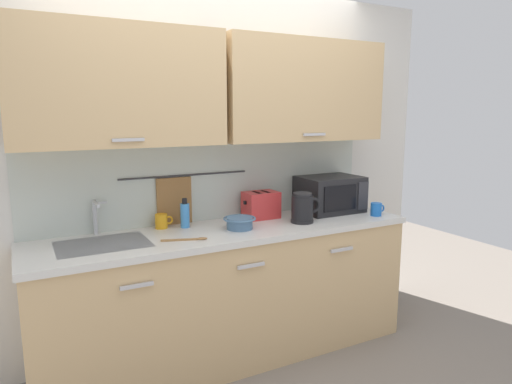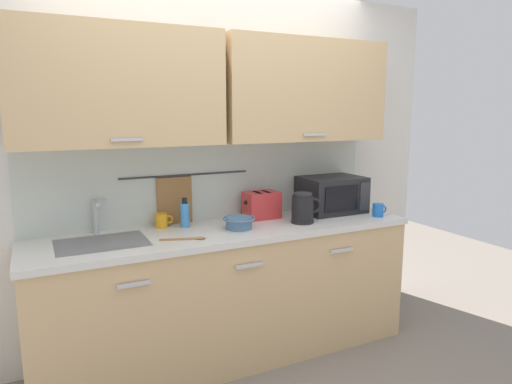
{
  "view_description": "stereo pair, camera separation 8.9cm",
  "coord_description": "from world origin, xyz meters",
  "px_view_note": "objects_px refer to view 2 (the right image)",
  "views": [
    {
      "loc": [
        -1.21,
        -2.35,
        1.66
      ],
      "look_at": [
        0.22,
        0.33,
        1.12
      ],
      "focal_mm": 32.07,
      "sensor_mm": 36.0,
      "label": 1
    },
    {
      "loc": [
        -1.13,
        -2.39,
        1.66
      ],
      "look_at": [
        0.22,
        0.33,
        1.12
      ],
      "focal_mm": 32.07,
      "sensor_mm": 36.0,
      "label": 2
    }
  ],
  "objects_px": {
    "mixing_bowl": "(239,222)",
    "electric_kettle": "(303,208)",
    "toaster": "(262,205)",
    "wooden_spoon": "(188,239)",
    "mug_near_sink": "(162,220)",
    "microwave": "(332,194)",
    "dish_soap_bottle": "(185,214)",
    "mug_by_kettle": "(378,210)"
  },
  "relations": [
    {
      "from": "dish_soap_bottle",
      "to": "electric_kettle",
      "type": "bearing_deg",
      "value": -17.89
    },
    {
      "from": "microwave",
      "to": "toaster",
      "type": "distance_m",
      "value": 0.57
    },
    {
      "from": "mug_near_sink",
      "to": "wooden_spoon",
      "type": "bearing_deg",
      "value": -79.69
    },
    {
      "from": "mug_by_kettle",
      "to": "wooden_spoon",
      "type": "xyz_separation_m",
      "value": [
        -1.43,
        0.03,
        -0.04
      ]
    },
    {
      "from": "microwave",
      "to": "electric_kettle",
      "type": "xyz_separation_m",
      "value": [
        -0.38,
        -0.19,
        -0.03
      ]
    },
    {
      "from": "electric_kettle",
      "to": "mixing_bowl",
      "type": "bearing_deg",
      "value": 174.68
    },
    {
      "from": "electric_kettle",
      "to": "dish_soap_bottle",
      "type": "height_order",
      "value": "electric_kettle"
    },
    {
      "from": "toaster",
      "to": "wooden_spoon",
      "type": "bearing_deg",
      "value": -154.52
    },
    {
      "from": "wooden_spoon",
      "to": "mixing_bowl",
      "type": "bearing_deg",
      "value": 15.0
    },
    {
      "from": "electric_kettle",
      "to": "mug_near_sink",
      "type": "height_order",
      "value": "electric_kettle"
    },
    {
      "from": "electric_kettle",
      "to": "mixing_bowl",
      "type": "height_order",
      "value": "electric_kettle"
    },
    {
      "from": "mixing_bowl",
      "to": "wooden_spoon",
      "type": "xyz_separation_m",
      "value": [
        -0.38,
        -0.1,
        -0.04
      ]
    },
    {
      "from": "electric_kettle",
      "to": "wooden_spoon",
      "type": "xyz_separation_m",
      "value": [
        -0.84,
        -0.06,
        -0.1
      ]
    },
    {
      "from": "toaster",
      "to": "mug_near_sink",
      "type": "bearing_deg",
      "value": 176.23
    },
    {
      "from": "toaster",
      "to": "wooden_spoon",
      "type": "relative_size",
      "value": 0.95
    },
    {
      "from": "mug_near_sink",
      "to": "mixing_bowl",
      "type": "distance_m",
      "value": 0.51
    },
    {
      "from": "mug_near_sink",
      "to": "mixing_bowl",
      "type": "xyz_separation_m",
      "value": [
        0.44,
        -0.26,
        -0.0
      ]
    },
    {
      "from": "wooden_spoon",
      "to": "dish_soap_bottle",
      "type": "bearing_deg",
      "value": 75.81
    },
    {
      "from": "electric_kettle",
      "to": "toaster",
      "type": "height_order",
      "value": "electric_kettle"
    },
    {
      "from": "mixing_bowl",
      "to": "toaster",
      "type": "height_order",
      "value": "toaster"
    },
    {
      "from": "microwave",
      "to": "dish_soap_bottle",
      "type": "relative_size",
      "value": 2.35
    },
    {
      "from": "mixing_bowl",
      "to": "wooden_spoon",
      "type": "height_order",
      "value": "mixing_bowl"
    },
    {
      "from": "dish_soap_bottle",
      "to": "mug_near_sink",
      "type": "height_order",
      "value": "dish_soap_bottle"
    },
    {
      "from": "electric_kettle",
      "to": "wooden_spoon",
      "type": "height_order",
      "value": "electric_kettle"
    },
    {
      "from": "mug_near_sink",
      "to": "electric_kettle",
      "type": "bearing_deg",
      "value": -18.25
    },
    {
      "from": "mixing_bowl",
      "to": "wooden_spoon",
      "type": "distance_m",
      "value": 0.39
    },
    {
      "from": "dish_soap_bottle",
      "to": "mixing_bowl",
      "type": "distance_m",
      "value": 0.37
    },
    {
      "from": "mug_by_kettle",
      "to": "wooden_spoon",
      "type": "distance_m",
      "value": 1.43
    },
    {
      "from": "electric_kettle",
      "to": "mug_by_kettle",
      "type": "height_order",
      "value": "electric_kettle"
    },
    {
      "from": "mug_near_sink",
      "to": "toaster",
      "type": "distance_m",
      "value": 0.72
    },
    {
      "from": "mug_near_sink",
      "to": "toaster",
      "type": "relative_size",
      "value": 0.47
    },
    {
      "from": "electric_kettle",
      "to": "mixing_bowl",
      "type": "xyz_separation_m",
      "value": [
        -0.46,
        0.04,
        -0.06
      ]
    },
    {
      "from": "dish_soap_bottle",
      "to": "wooden_spoon",
      "type": "bearing_deg",
      "value": -104.19
    },
    {
      "from": "mixing_bowl",
      "to": "electric_kettle",
      "type": "bearing_deg",
      "value": -5.32
    },
    {
      "from": "microwave",
      "to": "mixing_bowl",
      "type": "xyz_separation_m",
      "value": [
        -0.84,
        -0.15,
        -0.09
      ]
    },
    {
      "from": "microwave",
      "to": "mixing_bowl",
      "type": "distance_m",
      "value": 0.86
    },
    {
      "from": "mug_near_sink",
      "to": "toaster",
      "type": "bearing_deg",
      "value": -3.77
    },
    {
      "from": "microwave",
      "to": "electric_kettle",
      "type": "height_order",
      "value": "microwave"
    },
    {
      "from": "electric_kettle",
      "to": "mug_by_kettle",
      "type": "distance_m",
      "value": 0.6
    },
    {
      "from": "microwave",
      "to": "mug_near_sink",
      "type": "bearing_deg",
      "value": 175.3
    },
    {
      "from": "microwave",
      "to": "wooden_spoon",
      "type": "bearing_deg",
      "value": -168.31
    },
    {
      "from": "microwave",
      "to": "toaster",
      "type": "xyz_separation_m",
      "value": [
        -0.57,
        0.06,
        -0.04
      ]
    }
  ]
}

